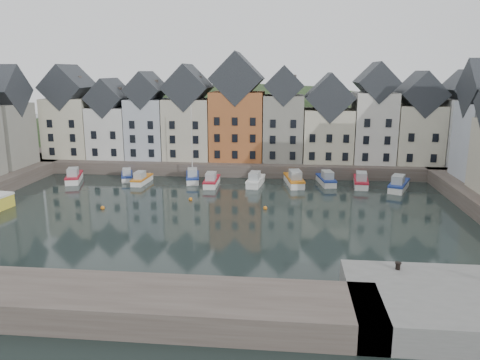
# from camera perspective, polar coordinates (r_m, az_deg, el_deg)

# --- Properties ---
(ground) EXTENTS (260.00, 260.00, 0.00)m
(ground) POSITION_cam_1_polar(r_m,az_deg,el_deg) (53.75, -3.61, -4.90)
(ground) COLOR black
(ground) RESTS_ON ground
(far_quay) EXTENTS (90.00, 16.00, 2.00)m
(far_quay) POSITION_cam_1_polar(r_m,az_deg,el_deg) (82.34, -0.19, 2.19)
(far_quay) COLOR #473D36
(far_quay) RESTS_ON ground
(near_wall) EXTENTS (50.00, 6.00, 2.00)m
(near_wall) POSITION_cam_1_polar(r_m,az_deg,el_deg) (37.36, -25.35, -12.89)
(near_wall) COLOR #473D36
(near_wall) RESTS_ON ground
(hillside) EXTENTS (153.60, 70.40, 64.00)m
(hillside) POSITION_cam_1_polar(r_m,az_deg,el_deg) (112.19, 1.24, -4.84)
(hillside) COLOR #1E3018
(hillside) RESTS_ON ground
(far_terrace) EXTENTS (72.37, 8.16, 17.78)m
(far_terrace) POSITION_cam_1_polar(r_m,az_deg,el_deg) (78.96, 1.98, 7.49)
(far_terrace) COLOR beige
(far_terrace) RESTS_ON far_quay
(mooring_buoys) EXTENTS (20.50, 5.50, 0.50)m
(mooring_buoys) POSITION_cam_1_polar(r_m,az_deg,el_deg) (59.45, -6.58, -3.04)
(mooring_buoys) COLOR orange
(mooring_buoys) RESTS_ON ground
(boat_a) EXTENTS (3.84, 6.71, 2.46)m
(boat_a) POSITION_cam_1_polar(r_m,az_deg,el_deg) (76.46, -19.58, 0.36)
(boat_a) COLOR silver
(boat_a) RESTS_ON ground
(boat_b) EXTENTS (3.31, 5.63, 2.06)m
(boat_b) POSITION_cam_1_polar(r_m,az_deg,el_deg) (75.42, -13.61, 0.50)
(boat_b) COLOR silver
(boat_b) RESTS_ON ground
(boat_c) EXTENTS (1.99, 5.63, 2.13)m
(boat_c) POSITION_cam_1_polar(r_m,az_deg,el_deg) (72.43, -11.91, 0.09)
(boat_c) COLOR silver
(boat_c) RESTS_ON ground
(boat_d) EXTENTS (3.15, 6.46, 11.85)m
(boat_d) POSITION_cam_1_polar(r_m,az_deg,el_deg) (72.40, -5.81, 0.41)
(boat_d) COLOR silver
(boat_d) RESTS_ON ground
(boat_e) EXTENTS (1.99, 6.05, 2.31)m
(boat_e) POSITION_cam_1_polar(r_m,az_deg,el_deg) (69.70, -3.48, -0.11)
(boat_e) COLOR silver
(boat_e) RESTS_ON ground
(boat_f) EXTENTS (2.62, 6.34, 2.37)m
(boat_f) POSITION_cam_1_polar(r_m,az_deg,el_deg) (69.75, 1.89, -0.07)
(boat_f) COLOR silver
(boat_f) RESTS_ON ground
(boat_g) EXTENTS (3.26, 7.14, 2.64)m
(boat_g) POSITION_cam_1_polar(r_m,az_deg,el_deg) (70.21, 6.62, 0.00)
(boat_g) COLOR silver
(boat_g) RESTS_ON ground
(boat_h) EXTENTS (2.89, 6.37, 2.36)m
(boat_h) POSITION_cam_1_polar(r_m,az_deg,el_deg) (71.57, 10.45, 0.06)
(boat_h) COLOR silver
(boat_h) RESTS_ON ground
(boat_i) EXTENTS (2.67, 6.61, 2.47)m
(boat_i) POSITION_cam_1_polar(r_m,az_deg,el_deg) (71.41, 14.52, -0.15)
(boat_i) COLOR silver
(boat_i) RESTS_ON ground
(boat_j) EXTENTS (4.35, 6.89, 2.53)m
(boat_j) POSITION_cam_1_polar(r_m,az_deg,el_deg) (70.61, 18.78, -0.57)
(boat_j) COLOR silver
(boat_j) RESTS_ON ground
(mooring_bollard) EXTENTS (0.48, 0.48, 0.56)m
(mooring_bollard) POSITION_cam_1_polar(r_m,az_deg,el_deg) (37.74, 18.70, -9.85)
(mooring_bollard) COLOR black
(mooring_bollard) RESTS_ON near_quay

